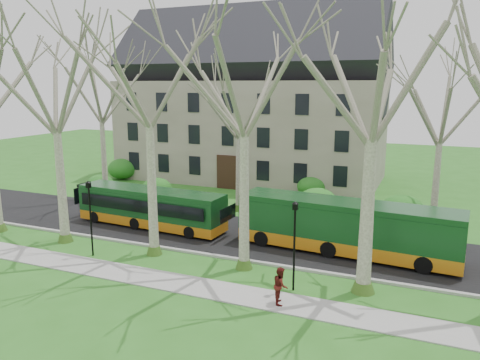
# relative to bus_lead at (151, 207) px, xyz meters

# --- Properties ---
(ground) EXTENTS (120.00, 120.00, 0.00)m
(ground) POSITION_rel_bus_lead_xyz_m (5.93, -4.93, -1.42)
(ground) COLOR #28651C
(ground) RESTS_ON ground
(sidewalk) EXTENTS (70.00, 2.00, 0.06)m
(sidewalk) POSITION_rel_bus_lead_xyz_m (5.93, -7.43, -1.39)
(sidewalk) COLOR gray
(sidewalk) RESTS_ON ground
(road) EXTENTS (80.00, 8.00, 0.06)m
(road) POSITION_rel_bus_lead_xyz_m (5.93, 0.57, -1.39)
(road) COLOR black
(road) RESTS_ON ground
(curb) EXTENTS (80.00, 0.25, 0.14)m
(curb) POSITION_rel_bus_lead_xyz_m (5.93, -3.43, -1.35)
(curb) COLOR #A5A39E
(curb) RESTS_ON ground
(building) EXTENTS (26.50, 12.20, 16.00)m
(building) POSITION_rel_bus_lead_xyz_m (-0.07, 19.07, 6.65)
(building) COLOR gray
(building) RESTS_ON ground
(tree_row_verge) EXTENTS (49.00, 7.00, 14.00)m
(tree_row_verge) POSITION_rel_bus_lead_xyz_m (5.93, -4.63, 5.58)
(tree_row_verge) COLOR gray
(tree_row_verge) RESTS_ON ground
(tree_row_far) EXTENTS (33.00, 7.00, 12.00)m
(tree_row_far) POSITION_rel_bus_lead_xyz_m (4.60, 6.07, 4.58)
(tree_row_far) COLOR gray
(tree_row_far) RESTS_ON ground
(lamp_row) EXTENTS (36.22, 0.22, 4.30)m
(lamp_row) POSITION_rel_bus_lead_xyz_m (5.93, -5.93, 1.16)
(lamp_row) COLOR black
(lamp_row) RESTS_ON ground
(hedges) EXTENTS (30.60, 8.60, 2.00)m
(hedges) POSITION_rel_bus_lead_xyz_m (1.26, 9.07, -0.42)
(hedges) COLOR #27601B
(hedges) RESTS_ON ground
(bus_lead) EXTENTS (10.98, 2.95, 2.71)m
(bus_lead) POSITION_rel_bus_lead_xyz_m (0.00, 0.00, 0.00)
(bus_lead) COLOR #113E1A
(bus_lead) RESTS_ON road
(bus_follow) EXTENTS (12.79, 3.62, 3.16)m
(bus_follow) POSITION_rel_bus_lead_xyz_m (13.30, 0.03, 0.22)
(bus_follow) COLOR #113E1A
(bus_follow) RESTS_ON road
(pedestrian_b) EXTENTS (0.88, 0.99, 1.69)m
(pedestrian_b) POSITION_rel_bus_lead_xyz_m (11.81, -7.55, -0.51)
(pedestrian_b) COLOR #521612
(pedestrian_b) RESTS_ON sidewalk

